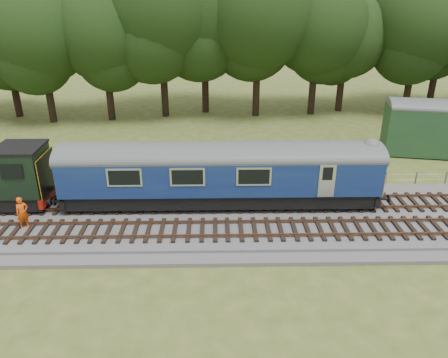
{
  "coord_description": "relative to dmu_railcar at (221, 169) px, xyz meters",
  "views": [
    {
      "loc": [
        0.8,
        -21.59,
        12.26
      ],
      "look_at": [
        1.23,
        1.4,
        2.0
      ],
      "focal_mm": 35.0,
      "sensor_mm": 36.0,
      "label": 1
    }
  ],
  "objects": [
    {
      "name": "track_north",
      "position": [
        -1.04,
        -0.0,
        -2.19
      ],
      "size": [
        67.2,
        2.4,
        0.21
      ],
      "color": "black",
      "rests_on": "ballast"
    },
    {
      "name": "dmu_railcar",
      "position": [
        0.0,
        0.0,
        0.0
      ],
      "size": [
        18.05,
        2.86,
        3.88
      ],
      "color": "black",
      "rests_on": "ground"
    },
    {
      "name": "tree_line",
      "position": [
        -1.04,
        20.6,
        -2.61
      ],
      "size": [
        70.0,
        8.0,
        18.0
      ],
      "primitive_type": null,
      "color": "black",
      "rests_on": "ground"
    },
    {
      "name": "ground",
      "position": [
        -1.04,
        -1.4,
        -2.61
      ],
      "size": [
        120.0,
        120.0,
        0.0
      ],
      "primitive_type": "plane",
      "color": "#475920",
      "rests_on": "ground"
    },
    {
      "name": "track_south",
      "position": [
        -1.04,
        -3.0,
        -2.19
      ],
      "size": [
        67.2,
        2.4,
        0.21
      ],
      "color": "black",
      "rests_on": "ballast"
    },
    {
      "name": "ballast",
      "position": [
        -1.04,
        -1.4,
        -2.43
      ],
      "size": [
        70.0,
        7.0,
        0.35
      ],
      "primitive_type": "cube",
      "color": "#4C4C4F",
      "rests_on": "ground"
    },
    {
      "name": "fence",
      "position": [
        -1.04,
        3.1,
        -2.61
      ],
      "size": [
        64.0,
        0.12,
        1.0
      ],
      "primitive_type": null,
      "color": "#6B6054",
      "rests_on": "ground"
    },
    {
      "name": "worker",
      "position": [
        -10.53,
        -2.46,
        -1.37
      ],
      "size": [
        0.76,
        0.75,
        1.77
      ],
      "primitive_type": "imported",
      "rotation": [
        0.0,
        0.0,
        0.73
      ],
      "color": "#F54F0C",
      "rests_on": "ballast"
    }
  ]
}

